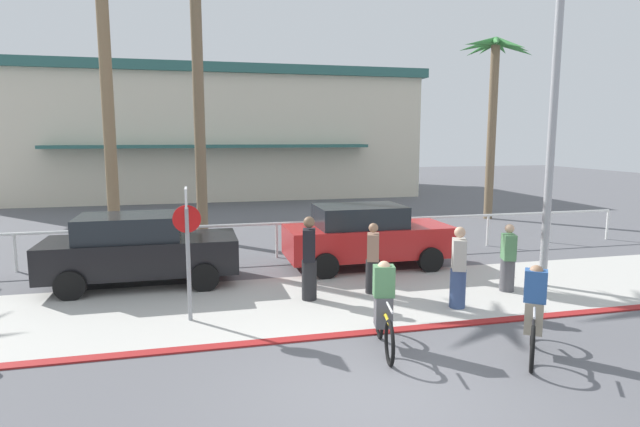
{
  "coord_description": "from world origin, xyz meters",
  "views": [
    {
      "loc": [
        -2.32,
        -6.3,
        3.5
      ],
      "look_at": [
        0.69,
        6.0,
        1.63
      ],
      "focal_mm": 29.36,
      "sensor_mm": 36.0,
      "label": 1
    }
  ],
  "objects_px": {
    "palm_tree_2": "(195,18)",
    "cyclist_yellow_0": "(384,307)",
    "pedestrian_0": "(508,261)",
    "pedestrian_2": "(309,262)",
    "palm_tree_3": "(494,80)",
    "stop_sign_bike_lane": "(187,235)",
    "car_black_1": "(139,249)",
    "pedestrian_1": "(373,262)",
    "car_red_2": "(366,235)",
    "palm_tree_1": "(103,29)",
    "cyclist_black_1": "(534,313)",
    "streetlight_curb": "(561,101)",
    "pedestrian_3": "(458,271)"
  },
  "relations": [
    {
      "from": "pedestrian_2",
      "to": "cyclist_yellow_0",
      "type": "bearing_deg",
      "value": -76.83
    },
    {
      "from": "palm_tree_2",
      "to": "cyclist_yellow_0",
      "type": "relative_size",
      "value": 5.45
    },
    {
      "from": "palm_tree_3",
      "to": "car_black_1",
      "type": "xyz_separation_m",
      "value": [
        -13.59,
        -7.17,
        -4.97
      ]
    },
    {
      "from": "cyclist_black_1",
      "to": "pedestrian_2",
      "type": "bearing_deg",
      "value": 128.66
    },
    {
      "from": "cyclist_yellow_0",
      "to": "car_black_1",
      "type": "bearing_deg",
      "value": 131.3
    },
    {
      "from": "palm_tree_3",
      "to": "stop_sign_bike_lane",
      "type": "bearing_deg",
      "value": -141.25
    },
    {
      "from": "car_black_1",
      "to": "cyclist_black_1",
      "type": "relative_size",
      "value": 2.92
    },
    {
      "from": "streetlight_curb",
      "to": "pedestrian_3",
      "type": "height_order",
      "value": "streetlight_curb"
    },
    {
      "from": "pedestrian_2",
      "to": "cyclist_black_1",
      "type": "bearing_deg",
      "value": -51.34
    },
    {
      "from": "car_red_2",
      "to": "cyclist_black_1",
      "type": "relative_size",
      "value": 2.92
    },
    {
      "from": "cyclist_yellow_0",
      "to": "pedestrian_1",
      "type": "relative_size",
      "value": 1.12
    },
    {
      "from": "pedestrian_1",
      "to": "car_red_2",
      "type": "bearing_deg",
      "value": 75.04
    },
    {
      "from": "cyclist_yellow_0",
      "to": "pedestrian_0",
      "type": "height_order",
      "value": "pedestrian_0"
    },
    {
      "from": "stop_sign_bike_lane",
      "to": "pedestrian_2",
      "type": "height_order",
      "value": "stop_sign_bike_lane"
    },
    {
      "from": "cyclist_black_1",
      "to": "streetlight_curb",
      "type": "bearing_deg",
      "value": 49.24
    },
    {
      "from": "car_black_1",
      "to": "palm_tree_2",
      "type": "bearing_deg",
      "value": 73.17
    },
    {
      "from": "palm_tree_3",
      "to": "car_red_2",
      "type": "xyz_separation_m",
      "value": [
        -7.84,
        -6.81,
        -4.97
      ]
    },
    {
      "from": "stop_sign_bike_lane",
      "to": "palm_tree_1",
      "type": "xyz_separation_m",
      "value": [
        -2.27,
        7.12,
        4.95
      ]
    },
    {
      "from": "streetlight_curb",
      "to": "pedestrian_1",
      "type": "height_order",
      "value": "streetlight_curb"
    },
    {
      "from": "pedestrian_1",
      "to": "cyclist_yellow_0",
      "type": "bearing_deg",
      "value": -106.07
    },
    {
      "from": "stop_sign_bike_lane",
      "to": "pedestrian_3",
      "type": "bearing_deg",
      "value": -5.66
    },
    {
      "from": "palm_tree_2",
      "to": "palm_tree_3",
      "type": "distance_m",
      "value": 12.32
    },
    {
      "from": "pedestrian_0",
      "to": "pedestrian_1",
      "type": "bearing_deg",
      "value": 169.23
    },
    {
      "from": "cyclist_yellow_0",
      "to": "pedestrian_0",
      "type": "xyz_separation_m",
      "value": [
        3.86,
        2.33,
        0.02
      ]
    },
    {
      "from": "palm_tree_1",
      "to": "streetlight_curb",
      "type": "bearing_deg",
      "value": -33.72
    },
    {
      "from": "palm_tree_3",
      "to": "cyclist_black_1",
      "type": "bearing_deg",
      "value": -118.7
    },
    {
      "from": "cyclist_black_1",
      "to": "pedestrian_0",
      "type": "height_order",
      "value": "pedestrian_0"
    },
    {
      "from": "streetlight_curb",
      "to": "car_black_1",
      "type": "distance_m",
      "value": 10.17
    },
    {
      "from": "stop_sign_bike_lane",
      "to": "pedestrian_0",
      "type": "bearing_deg",
      "value": 2.18
    },
    {
      "from": "cyclist_black_1",
      "to": "pedestrian_2",
      "type": "relative_size",
      "value": 0.82
    },
    {
      "from": "streetlight_curb",
      "to": "cyclist_black_1",
      "type": "relative_size",
      "value": 4.98
    },
    {
      "from": "pedestrian_3",
      "to": "car_black_1",
      "type": "bearing_deg",
      "value": 152.7
    },
    {
      "from": "pedestrian_0",
      "to": "streetlight_curb",
      "type": "bearing_deg",
      "value": -2.6
    },
    {
      "from": "pedestrian_3",
      "to": "palm_tree_1",
      "type": "bearing_deg",
      "value": 134.82
    },
    {
      "from": "palm_tree_2",
      "to": "palm_tree_3",
      "type": "relative_size",
      "value": 1.29
    },
    {
      "from": "car_red_2",
      "to": "pedestrian_2",
      "type": "distance_m",
      "value": 3.25
    },
    {
      "from": "palm_tree_2",
      "to": "pedestrian_2",
      "type": "bearing_deg",
      "value": -73.64
    },
    {
      "from": "stop_sign_bike_lane",
      "to": "pedestrian_3",
      "type": "height_order",
      "value": "stop_sign_bike_lane"
    },
    {
      "from": "cyclist_yellow_0",
      "to": "streetlight_curb",
      "type": "bearing_deg",
      "value": 24.84
    },
    {
      "from": "palm_tree_1",
      "to": "palm_tree_2",
      "type": "height_order",
      "value": "palm_tree_2"
    },
    {
      "from": "palm_tree_2",
      "to": "pedestrian_1",
      "type": "relative_size",
      "value": 6.08
    },
    {
      "from": "palm_tree_1",
      "to": "palm_tree_2",
      "type": "relative_size",
      "value": 0.91
    },
    {
      "from": "cyclist_yellow_0",
      "to": "pedestrian_3",
      "type": "xyz_separation_m",
      "value": [
        2.19,
        1.54,
        0.09
      ]
    },
    {
      "from": "palm_tree_1",
      "to": "pedestrian_1",
      "type": "relative_size",
      "value": 5.55
    },
    {
      "from": "palm_tree_3",
      "to": "pedestrian_1",
      "type": "bearing_deg",
      "value": -132.78
    },
    {
      "from": "pedestrian_0",
      "to": "pedestrian_2",
      "type": "distance_m",
      "value": 4.53
    },
    {
      "from": "car_black_1",
      "to": "pedestrian_1",
      "type": "relative_size",
      "value": 2.74
    },
    {
      "from": "pedestrian_0",
      "to": "pedestrian_2",
      "type": "relative_size",
      "value": 0.85
    },
    {
      "from": "stop_sign_bike_lane",
      "to": "palm_tree_1",
      "type": "height_order",
      "value": "palm_tree_1"
    },
    {
      "from": "car_red_2",
      "to": "palm_tree_2",
      "type": "bearing_deg",
      "value": 131.82
    }
  ]
}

